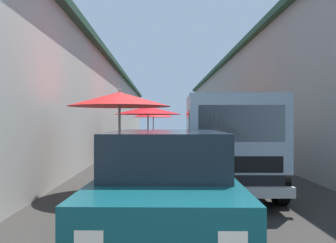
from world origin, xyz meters
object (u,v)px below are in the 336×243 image
object	(u,v)px
fruit_stall_mid_lane	(120,115)
hatchback_car	(166,183)
fruit_stall_far_left	(153,117)
plastic_stool	(281,172)
vendor_by_crates	(258,144)
fruit_stall_near_right	(236,113)
delivery_truck	(228,148)
parked_scooter	(127,153)
fruit_stall_near_left	(149,117)

from	to	relation	value
fruit_stall_mid_lane	hatchback_car	size ratio (longest dim) A/B	0.58
fruit_stall_far_left	plastic_stool	size ratio (longest dim) A/B	5.49
hatchback_car	vendor_by_crates	distance (m)	5.82
fruit_stall_far_left	fruit_stall_mid_lane	distance (m)	11.55
fruit_stall_near_right	plastic_stool	distance (m)	5.92
hatchback_car	delivery_truck	xyz separation A→B (m)	(2.55, -1.34, 0.30)
fruit_stall_far_left	hatchback_car	xyz separation A→B (m)	(-14.56, -0.49, -1.08)
delivery_truck	plastic_stool	bearing A→B (deg)	-50.41
fruit_stall_near_right	parked_scooter	distance (m)	4.77
fruit_stall_near_left	fruit_stall_near_right	xyz separation A→B (m)	(0.00, -3.57, 0.18)
fruit_stall_mid_lane	parked_scooter	xyz separation A→B (m)	(5.10, 0.33, -1.28)
hatchback_car	plastic_stool	xyz separation A→B (m)	(3.85, -2.91, -0.41)
fruit_stall_near_left	vendor_by_crates	xyz separation A→B (m)	(-4.38, -3.28, -0.81)
fruit_stall_mid_lane	vendor_by_crates	xyz separation A→B (m)	(2.13, -3.69, -0.77)
fruit_stall_near_left	fruit_stall_near_right	world-z (taller)	fruit_stall_near_right
fruit_stall_near_left	parked_scooter	xyz separation A→B (m)	(-1.42, 0.74, -1.31)
fruit_stall_near_right	plastic_stool	bearing A→B (deg)	179.29
fruit_stall_near_right	parked_scooter	size ratio (longest dim) A/B	1.65
fruit_stall_far_left	hatchback_car	distance (m)	14.61
fruit_stall_far_left	delivery_truck	bearing A→B (deg)	-171.31
plastic_stool	vendor_by_crates	bearing A→B (deg)	9.37
fruit_stall_near_left	parked_scooter	bearing A→B (deg)	152.46
fruit_stall_near_right	fruit_stall_mid_lane	distance (m)	7.64
vendor_by_crates	fruit_stall_near_right	bearing A→B (deg)	-3.74
vendor_by_crates	fruit_stall_far_left	bearing A→B (deg)	18.74
fruit_stall_mid_lane	fruit_stall_far_left	bearing A→B (deg)	-2.49
delivery_truck	vendor_by_crates	distance (m)	2.94
fruit_stall_near_right	vendor_by_crates	bearing A→B (deg)	176.26
delivery_truck	plastic_stool	xyz separation A→B (m)	(1.30, -1.57, -0.71)
fruit_stall_near_left	fruit_stall_near_right	bearing A→B (deg)	-89.93
fruit_stall_near_left	hatchback_car	world-z (taller)	fruit_stall_near_left
fruit_stall_mid_lane	delivery_truck	distance (m)	2.48
vendor_by_crates	plastic_stool	xyz separation A→B (m)	(-1.31, -0.22, -0.63)
fruit_stall_near_left	vendor_by_crates	bearing A→B (deg)	-143.19
fruit_stall_near_left	fruit_stall_far_left	size ratio (longest dim) A/B	1.16
parked_scooter	plastic_stool	xyz separation A→B (m)	(-4.27, -4.24, -0.12)
parked_scooter	hatchback_car	bearing A→B (deg)	-170.74
fruit_stall_mid_lane	delivery_truck	xyz separation A→B (m)	(-0.48, -2.34, -0.69)
fruit_stall_far_left	fruit_stall_mid_lane	xyz separation A→B (m)	(-11.53, 0.50, -0.09)
fruit_stall_mid_lane	vendor_by_crates	world-z (taller)	fruit_stall_mid_lane
fruit_stall_mid_lane	hatchback_car	bearing A→B (deg)	-161.83
fruit_stall_far_left	parked_scooter	distance (m)	6.64
vendor_by_crates	plastic_stool	bearing A→B (deg)	-170.63
fruit_stall_near_left	parked_scooter	world-z (taller)	fruit_stall_near_left
fruit_stall_far_left	delivery_truck	distance (m)	12.17
fruit_stall_far_left	plastic_stool	distance (m)	11.34
vendor_by_crates	parked_scooter	size ratio (longest dim) A/B	0.97
parked_scooter	vendor_by_crates	bearing A→B (deg)	-126.40
vendor_by_crates	plastic_stool	size ratio (longest dim) A/B	3.79
delivery_truck	plastic_stool	distance (m)	2.16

